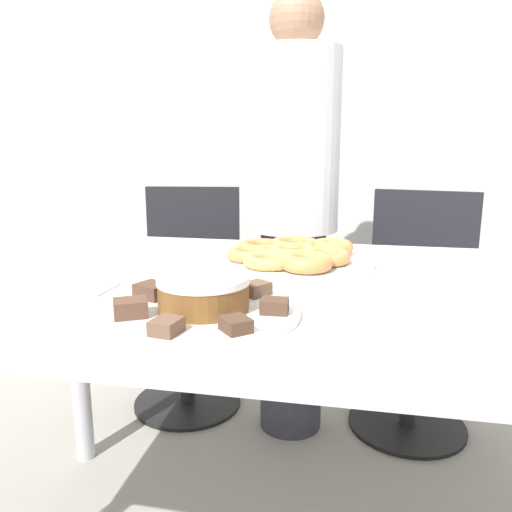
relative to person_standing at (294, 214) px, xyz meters
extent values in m
cube|color=silver|center=(0.05, 0.82, 0.48)|extent=(8.00, 0.05, 2.60)
cube|color=silver|center=(0.05, -0.73, -0.06)|extent=(1.54, 0.90, 0.03)
cylinder|color=silver|center=(-0.67, -0.34, -0.45)|extent=(0.06, 0.06, 0.74)
cylinder|color=#383842|center=(0.00, 0.00, -0.44)|extent=(0.23, 0.23, 0.76)
cylinder|color=white|center=(0.00, 0.00, 0.24)|extent=(0.31, 0.31, 0.60)
sphere|color=#A87A5B|center=(0.00, 0.00, 0.64)|extent=(0.18, 0.18, 0.18)
cylinder|color=black|center=(-0.44, 0.07, -0.81)|extent=(0.44, 0.44, 0.01)
cylinder|color=#262626|center=(-0.44, 0.07, -0.60)|extent=(0.06, 0.06, 0.41)
cube|color=black|center=(-0.44, 0.07, -0.37)|extent=(0.49, 0.49, 0.04)
cube|color=black|center=(-0.46, 0.28, -0.14)|extent=(0.40, 0.08, 0.42)
cylinder|color=black|center=(0.44, 0.07, -0.81)|extent=(0.44, 0.44, 0.01)
cylinder|color=#262626|center=(0.44, 0.07, -0.60)|extent=(0.06, 0.06, 0.41)
cube|color=black|center=(0.44, 0.07, -0.37)|extent=(0.52, 0.52, 0.04)
cube|color=black|center=(0.48, 0.27, -0.14)|extent=(0.39, 0.11, 0.42)
cylinder|color=white|center=(-0.03, -0.97, -0.04)|extent=(0.33, 0.33, 0.01)
cylinder|color=white|center=(0.07, -0.56, -0.04)|extent=(0.40, 0.40, 0.01)
cylinder|color=brown|center=(-0.03, -0.97, -0.01)|extent=(0.15, 0.15, 0.05)
cylinder|color=white|center=(-0.03, -0.97, 0.02)|extent=(0.15, 0.15, 0.01)
cube|color=brown|center=(0.04, -0.87, -0.02)|extent=(0.06, 0.06, 0.02)
cube|color=brown|center=(-0.06, -0.86, -0.03)|extent=(0.05, 0.05, 0.02)
cube|color=#513828|center=(-0.14, -0.92, -0.02)|extent=(0.07, 0.07, 0.03)
cube|color=brown|center=(-0.14, -1.03, -0.02)|extent=(0.07, 0.06, 0.03)
cube|color=brown|center=(-0.05, -1.09, -0.03)|extent=(0.05, 0.05, 0.02)
cube|color=#513828|center=(0.05, -1.06, -0.03)|extent=(0.06, 0.06, 0.02)
cube|color=#513828|center=(0.09, -0.97, -0.03)|extent=(0.05, 0.04, 0.02)
torus|color=tan|center=(0.07, -0.56, -0.02)|extent=(0.12, 0.12, 0.03)
torus|color=#D18E4C|center=(0.11, -0.67, -0.02)|extent=(0.12, 0.12, 0.04)
torus|color=#D18E4C|center=(0.15, -0.59, -0.02)|extent=(0.11, 0.11, 0.03)
torus|color=#D18E4C|center=(0.16, -0.49, -0.02)|extent=(0.11, 0.11, 0.04)
torus|color=#C68447|center=(0.06, -0.49, -0.02)|extent=(0.13, 0.13, 0.04)
torus|color=#C68447|center=(-0.02, -0.51, -0.02)|extent=(0.12, 0.12, 0.03)
torus|color=#D18E4C|center=(-0.04, -0.59, -0.02)|extent=(0.10, 0.10, 0.03)
torus|color=tan|center=(0.03, -0.65, -0.02)|extent=(0.12, 0.12, 0.03)
cube|color=white|center=(-0.31, -0.87, -0.04)|extent=(0.12, 0.10, 0.01)
camera|label=1|loc=(0.21, -1.74, 0.23)|focal=35.00mm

